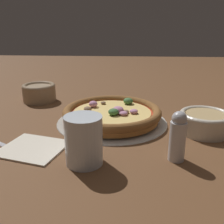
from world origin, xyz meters
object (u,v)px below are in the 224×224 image
fork (11,148)px  pepper_shaker (178,136)px  drinking_cup (84,140)px  napkin (33,147)px  bowl_far (39,92)px  bowl_near (205,121)px  pizza_tray (112,121)px  pizza (112,113)px

fork → pepper_shaker: bearing=26.7°
drinking_cup → napkin: (0.13, -0.05, -0.05)m
drinking_cup → napkin: size_ratio=0.62×
napkin → pepper_shaker: 0.32m
bowl_far → bowl_near: bearing=154.3°
pizza_tray → fork: 0.28m
bowl_far → drinking_cup: bearing=118.7°
bowl_far → pizza_tray: bearing=144.9°
pizza_tray → pepper_shaker: bearing=125.2°
pizza → bowl_near: bearing=166.9°
bowl_far → pepper_shaker: bearing=136.4°
napkin → fork: bearing=1.6°
bowl_near → pepper_shaker: bearing=57.4°
fork → pizza: bearing=70.7°
pizza_tray → pepper_shaker: pepper_shaker is taller
bowl_far → drinking_cup: (-0.23, 0.43, 0.02)m
drinking_cup → fork: (0.18, -0.05, -0.05)m
bowl_near → bowl_far: bowl_far is taller
pizza_tray → drinking_cup: (0.04, 0.23, 0.05)m
drinking_cup → pizza: bearing=-100.0°
fork → pepper_shaker: 0.37m
pepper_shaker → pizza: bearing=-54.9°
pizza → pizza_tray: bearing=53.0°
pizza_tray → bowl_far: 0.34m
bowl_far → napkin: bowl_far is taller
pepper_shaker → fork: bearing=-4.1°
bowl_near → napkin: size_ratio=0.81×
pizza_tray → bowl_near: bowl_near is taller
pizza_tray → napkin: same height
pizza_tray → pizza: pizza is taller
pizza → bowl_near: bowl_near is taller
pizza_tray → pepper_shaker: 0.26m
bowl_near → bowl_far: bearing=-25.7°
bowl_near → pepper_shaker: pepper_shaker is taller
bowl_near → drinking_cup: 0.33m
drinking_cup → pepper_shaker: (-0.19, -0.02, 0.00)m
napkin → pepper_shaker: (-0.31, 0.03, 0.05)m
napkin → pepper_shaker: bearing=175.0°
drinking_cup → pepper_shaker: pepper_shaker is taller
bowl_far → fork: size_ratio=0.69×
pizza → bowl_far: bowl_far is taller
pizza → fork: 0.29m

